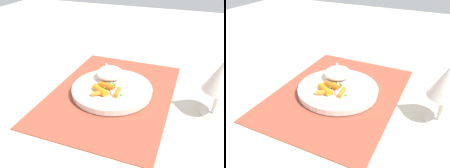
{
  "view_description": "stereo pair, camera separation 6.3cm",
  "coord_description": "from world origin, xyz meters",
  "views": [
    {
      "loc": [
        0.56,
        0.21,
        0.38
      ],
      "look_at": [
        0.0,
        0.0,
        0.03
      ],
      "focal_mm": 37.68,
      "sensor_mm": 36.0,
      "label": 1
    },
    {
      "loc": [
        0.54,
        0.27,
        0.38
      ],
      "look_at": [
        0.0,
        0.0,
        0.03
      ],
      "focal_mm": 37.68,
      "sensor_mm": 36.0,
      "label": 2
    }
  ],
  "objects": [
    {
      "name": "plate",
      "position": [
        0.0,
        0.0,
        0.01
      ],
      "size": [
        0.24,
        0.24,
        0.02
      ],
      "primitive_type": "cylinder",
      "color": "silver",
      "rests_on": "placemat"
    },
    {
      "name": "placemat",
      "position": [
        0.0,
        0.0,
        0.0
      ],
      "size": [
        0.48,
        0.35,
        0.01
      ],
      "primitive_type": "cube",
      "color": "#9E4733",
      "rests_on": "ground_plane"
    },
    {
      "name": "wine_glass",
      "position": [
        -0.0,
        0.29,
        0.11
      ],
      "size": [
        0.08,
        0.08,
        0.16
      ],
      "color": "silver",
      "rests_on": "ground_plane"
    },
    {
      "name": "pea_scatter",
      "position": [
        0.01,
        -0.01,
        0.03
      ],
      "size": [
        0.05,
        0.09,
        0.01
      ],
      "color": "#539F3E",
      "rests_on": "plate"
    },
    {
      "name": "rice_mound",
      "position": [
        -0.05,
        -0.03,
        0.04
      ],
      "size": [
        0.09,
        0.08,
        0.03
      ],
      "primitive_type": "ellipsoid",
      "color": "beige",
      "rests_on": "plate"
    },
    {
      "name": "fork",
      "position": [
        -0.03,
        -0.01,
        0.03
      ],
      "size": [
        0.19,
        0.11,
        0.01
      ],
      "color": "silver",
      "rests_on": "plate"
    },
    {
      "name": "carrot_portion",
      "position": [
        0.03,
        -0.01,
        0.03
      ],
      "size": [
        0.08,
        0.08,
        0.02
      ],
      "color": "orange",
      "rests_on": "plate"
    },
    {
      "name": "ground_plane",
      "position": [
        0.0,
        0.0,
        0.0
      ],
      "size": [
        2.4,
        2.4,
        0.0
      ],
      "primitive_type": "plane",
      "color": "beige"
    }
  ]
}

